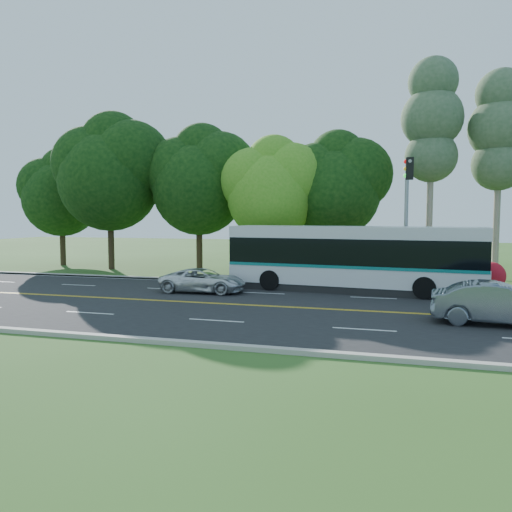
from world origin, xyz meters
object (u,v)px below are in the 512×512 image
(traffic_signal, at_px, (407,202))
(suv, at_px, (203,280))
(sedan, at_px, (499,304))
(transit_bus, at_px, (353,259))

(traffic_signal, distance_m, suv, 11.15)
(sedan, distance_m, suv, 13.98)
(sedan, xyz_separation_m, suv, (-13.27, 4.39, -0.16))
(traffic_signal, relative_size, sedan, 1.49)
(traffic_signal, relative_size, suv, 1.58)
(sedan, relative_size, suv, 1.06)
(suv, bearing_deg, sedan, -110.62)
(traffic_signal, bearing_deg, transit_bus, 179.76)
(transit_bus, bearing_deg, traffic_signal, 5.60)
(transit_bus, relative_size, sedan, 2.81)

